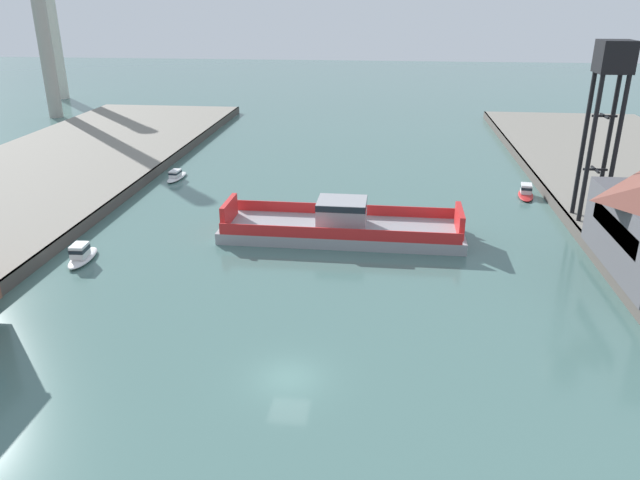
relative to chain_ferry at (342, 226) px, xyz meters
The scene contains 8 objects.
ground_plane 24.34m from the chain_ferry, 93.50° to the right, with size 400.00×400.00×0.00m, color #476B66.
chain_ferry is the anchor object (origin of this frame).
moored_boat_near_left 25.79m from the chain_ferry, 36.46° to the left, with size 2.38×5.11×1.45m.
moored_boat_near_right 29.00m from the chain_ferry, 141.93° to the left, with size 1.91×5.23×1.27m.
moored_boat_mid_left 24.21m from the chain_ferry, 159.40° to the right, with size 2.01×5.01×1.73m.
crane_tower 28.40m from the chain_ferry, 11.45° to the left, with size 3.02×3.02×17.14m.
smokestack_distant_a 85.41m from the chain_ferry, 136.36° to the left, with size 2.79×2.79×36.28m.
smokestack_distant_b 107.94m from the chain_ferry, 131.56° to the left, with size 3.33×3.33×30.81m.
Camera 1 is at (5.39, -31.49, 22.13)m, focal length 34.14 mm.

